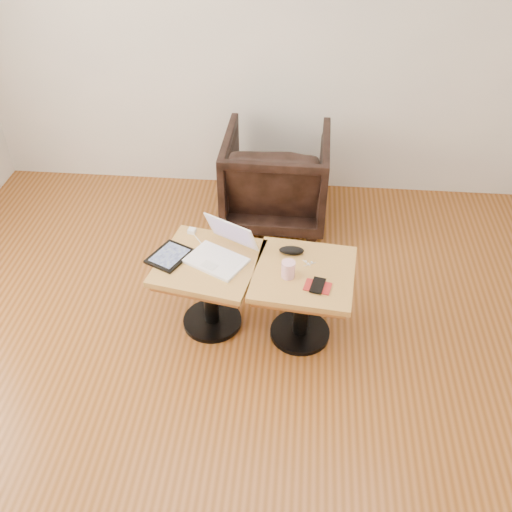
# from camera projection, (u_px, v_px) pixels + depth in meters

# --- Properties ---
(room_shell) EXTENTS (4.52, 4.52, 2.71)m
(room_shell) POSITION_uv_depth(u_px,v_px,m) (248.00, 192.00, 2.13)
(room_shell) COLOR brown
(room_shell) RESTS_ON ground
(side_table_left) EXTENTS (0.63, 0.63, 0.49)m
(side_table_left) POSITION_uv_depth(u_px,v_px,m) (209.00, 277.00, 3.24)
(side_table_left) COLOR black
(side_table_left) RESTS_ON ground
(side_table_right) EXTENTS (0.59, 0.59, 0.49)m
(side_table_right) POSITION_uv_depth(u_px,v_px,m) (303.00, 288.00, 3.17)
(side_table_right) COLOR black
(side_table_right) RESTS_ON ground
(laptop) EXTENTS (0.42, 0.42, 0.21)m
(laptop) POSITION_uv_depth(u_px,v_px,m) (221.00, 251.00, 3.16)
(laptop) COLOR white
(laptop) RESTS_ON side_table_left
(tablet) EXTENTS (0.27, 0.29, 0.02)m
(tablet) POSITION_uv_depth(u_px,v_px,m) (170.00, 256.00, 3.18)
(tablet) COLOR black
(tablet) RESTS_ON side_table_left
(charging_adapter) EXTENTS (0.05, 0.05, 0.03)m
(charging_adapter) POSITION_uv_depth(u_px,v_px,m) (192.00, 231.00, 3.36)
(charging_adapter) COLOR white
(charging_adapter) RESTS_ON side_table_left
(glasses_case) EXTENTS (0.14, 0.07, 0.04)m
(glasses_case) POSITION_uv_depth(u_px,v_px,m) (292.00, 250.00, 3.20)
(glasses_case) COLOR black
(glasses_case) RESTS_ON side_table_right
(striped_cup) EXTENTS (0.08, 0.08, 0.10)m
(striped_cup) POSITION_uv_depth(u_px,v_px,m) (288.00, 269.00, 3.03)
(striped_cup) COLOR #D46088
(striped_cup) RESTS_ON side_table_right
(earbuds_tangle) EXTENTS (0.07, 0.05, 0.01)m
(earbuds_tangle) POSITION_uv_depth(u_px,v_px,m) (309.00, 263.00, 3.14)
(earbuds_tangle) COLOR white
(earbuds_tangle) RESTS_ON side_table_right
(phone_on_sleeve) EXTENTS (0.16, 0.13, 0.02)m
(phone_on_sleeve) POSITION_uv_depth(u_px,v_px,m) (318.00, 286.00, 2.99)
(phone_on_sleeve) COLOR maroon
(phone_on_sleeve) RESTS_ON side_table_right
(armchair) EXTENTS (0.75, 0.77, 0.69)m
(armchair) POSITION_uv_depth(u_px,v_px,m) (276.00, 177.00, 4.13)
(armchair) COLOR black
(armchair) RESTS_ON ground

